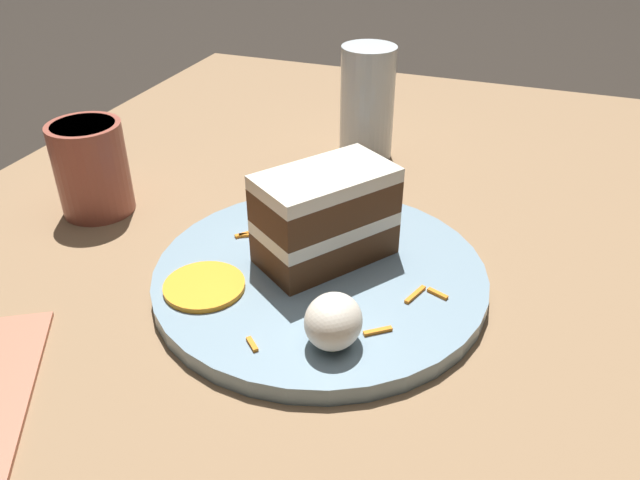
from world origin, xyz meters
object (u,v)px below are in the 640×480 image
object	(u,v)px
cake_slice	(325,216)
cream_dollop	(333,321)
plate	(320,276)
orange_garnish	(204,286)
coffee_mug	(89,166)
drinking_glass	(367,111)

from	to	relation	value
cake_slice	cream_dollop	world-z (taller)	cake_slice
plate	orange_garnish	distance (m)	0.10
orange_garnish	plate	bearing A→B (deg)	127.12
cream_dollop	coffee_mug	size ratio (longest dim) A/B	0.49
cake_slice	drinking_glass	size ratio (longest dim) A/B	0.98
cream_dollop	orange_garnish	xyz separation A→B (m)	(-0.03, -0.13, -0.02)
orange_garnish	drinking_glass	bearing A→B (deg)	173.26
cake_slice	drinking_glass	distance (m)	0.27
drinking_glass	plate	bearing A→B (deg)	8.46
cake_slice	coffee_mug	size ratio (longest dim) A/B	1.38
orange_garnish	coffee_mug	distance (m)	0.22
cake_slice	drinking_glass	world-z (taller)	drinking_glass
plate	coffee_mug	distance (m)	0.28
plate	cake_slice	world-z (taller)	cake_slice
cream_dollop	drinking_glass	bearing A→B (deg)	-167.03
cream_dollop	plate	bearing A→B (deg)	-154.05
cream_dollop	drinking_glass	world-z (taller)	drinking_glass
orange_garnish	drinking_glass	distance (m)	0.35
cake_slice	orange_garnish	world-z (taller)	cake_slice
coffee_mug	orange_garnish	bearing A→B (deg)	61.45
cream_dollop	drinking_glass	size ratio (longest dim) A/B	0.35
plate	cream_dollop	size ratio (longest dim) A/B	6.17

